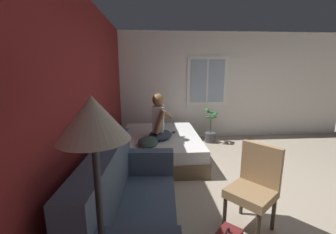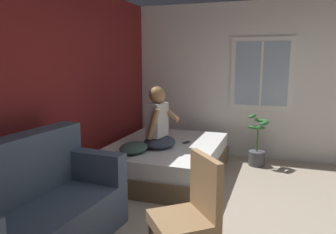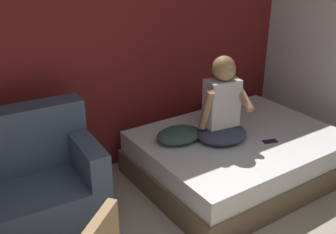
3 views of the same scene
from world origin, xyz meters
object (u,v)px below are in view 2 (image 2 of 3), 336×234
object	(u,v)px
cell_phone	(187,142)
potted_plant	(257,148)
side_chair	(190,212)
person_seated	(158,123)
couch	(32,212)
throw_pillow	(134,148)
bed	(166,159)

from	to	relation	value
cell_phone	potted_plant	distance (m)	1.25
side_chair	person_seated	distance (m)	2.18
couch	person_seated	distance (m)	2.18
couch	throw_pillow	size ratio (longest dim) A/B	3.64
person_seated	cell_phone	world-z (taller)	person_seated
side_chair	potted_plant	world-z (taller)	side_chair
couch	potted_plant	size ratio (longest dim) A/B	2.06
bed	throw_pillow	bearing A→B (deg)	158.42
bed	cell_phone	xyz separation A→B (m)	(0.15, -0.28, 0.25)
side_chair	cell_phone	bearing A→B (deg)	16.49
side_chair	bed	bearing A→B (deg)	24.11
couch	cell_phone	xyz separation A→B (m)	(2.49, -0.71, 0.09)
person_seated	throw_pillow	xyz separation A→B (m)	(-0.37, 0.22, -0.29)
bed	potted_plant	distance (m)	1.55
bed	throw_pillow	distance (m)	0.73
side_chair	person_seated	bearing A→B (deg)	27.38
bed	cell_phone	size ratio (longest dim) A/B	14.45
potted_plant	side_chair	bearing A→B (deg)	174.10
bed	couch	world-z (taller)	couch
side_chair	cell_phone	world-z (taller)	side_chair
person_seated	potted_plant	bearing A→B (deg)	-49.47
throw_pillow	cell_phone	size ratio (longest dim) A/B	3.33
bed	potted_plant	size ratio (longest dim) A/B	2.45
bed	potted_plant	xyz separation A→B (m)	(0.87, -1.28, 0.07)
couch	person_seated	world-z (taller)	person_seated
couch	potted_plant	distance (m)	3.64
throw_pillow	potted_plant	xyz separation A→B (m)	(1.49, -1.52, -0.25)
throw_pillow	cell_phone	xyz separation A→B (m)	(0.76, -0.53, -0.07)
person_seated	throw_pillow	world-z (taller)	person_seated
side_chair	throw_pillow	distance (m)	1.96
cell_phone	couch	bearing A→B (deg)	92.88
couch	throw_pillow	xyz separation A→B (m)	(1.73, -0.18, 0.16)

